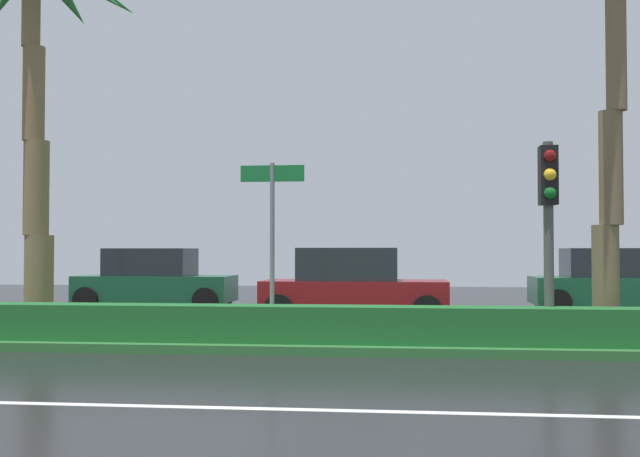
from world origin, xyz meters
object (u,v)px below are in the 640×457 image
palm_tree_mid_left (31,8)px  car_in_traffic_third (353,286)px  street_name_sign (272,226)px  traffic_signal_median_right (549,204)px  car_in_traffic_second (154,280)px  car_in_traffic_fourth (614,282)px

palm_tree_mid_left → car_in_traffic_third: palm_tree_mid_left is taller
street_name_sign → traffic_signal_median_right: bearing=-1.8°
palm_tree_mid_left → street_name_sign: size_ratio=2.58×
traffic_signal_median_right → car_in_traffic_third: 6.51m
palm_tree_mid_left → car_in_traffic_second: bearing=89.3°
street_name_sign → palm_tree_mid_left: bearing=169.4°
street_name_sign → car_in_traffic_third: bearing=78.7°
car_in_traffic_second → traffic_signal_median_right: bearing=-41.1°
car_in_traffic_third → palm_tree_mid_left: bearing=-144.4°
palm_tree_mid_left → car_in_traffic_fourth: (12.52, 7.23, -5.45)m
traffic_signal_median_right → street_name_sign: bearing=178.2°
street_name_sign → car_in_traffic_fourth: street_name_sign is taller
traffic_signal_median_right → car_in_traffic_third: bearing=124.1°
palm_tree_mid_left → street_name_sign: bearing=-10.6°
traffic_signal_median_right → car_in_traffic_fourth: 8.98m
car_in_traffic_second → car_in_traffic_fourth: size_ratio=1.00×
car_in_traffic_third → car_in_traffic_fourth: size_ratio=1.00×
palm_tree_mid_left → car_in_traffic_third: bearing=35.6°
palm_tree_mid_left → car_in_traffic_second: size_ratio=1.80×
traffic_signal_median_right → street_name_sign: traffic_signal_median_right is taller
car_in_traffic_second → street_name_sign: bearing=-59.3°
traffic_signal_median_right → car_in_traffic_second: traffic_signal_median_right is taller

